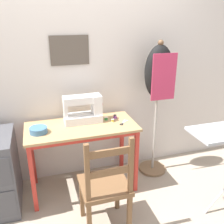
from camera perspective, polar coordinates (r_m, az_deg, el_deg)
The scene contains 11 objects.
ground_plane at distance 2.68m, azimuth -5.18°, elevation -19.78°, with size 14.00×14.00×0.00m, color tan.
wall_back at distance 2.65m, azimuth -8.86°, elevation 10.54°, with size 10.00×0.07×2.55m.
sewing_table at distance 2.53m, azimuth -6.86°, elevation -5.22°, with size 1.10×0.52×0.73m.
sewing_machine at distance 2.55m, azimuth -6.26°, elevation 0.54°, with size 0.40×0.18×0.30m.
fabric_bowl at distance 2.42m, azimuth -16.47°, elevation -3.96°, with size 0.16×0.16×0.06m.
scissors at distance 2.54m, azimuth 2.46°, elevation -2.57°, with size 0.12×0.13×0.01m.
thread_spool_near_machine at distance 2.61m, azimuth -1.39°, elevation -1.51°, with size 0.04×0.04×0.03m.
thread_spool_mid_table at distance 2.57m, azimuth 0.16°, elevation -1.95°, with size 0.03×0.03×0.03m.
thread_spool_far_edge at distance 2.65m, azimuth 0.72°, elevation -1.08°, with size 0.04×0.04×0.04m.
wooden_chair at distance 2.16m, azimuth -1.55°, elevation -16.64°, with size 0.40×0.38×0.92m.
dress_form at distance 2.70m, azimuth 10.54°, elevation 7.05°, with size 0.32×0.32×1.53m.
Camera 1 is at (-0.38, -1.99, 1.75)m, focal length 40.00 mm.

